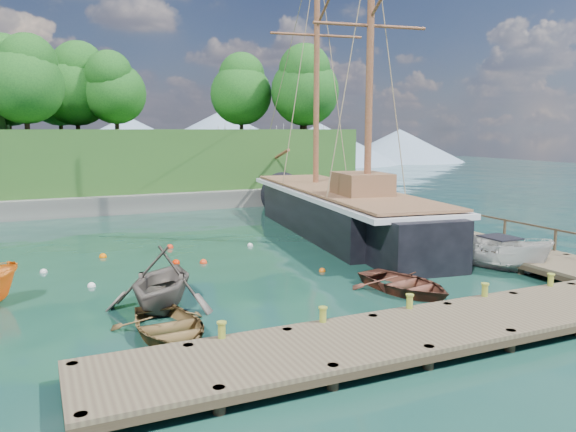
% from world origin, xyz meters
% --- Properties ---
extents(ground, '(160.00, 160.00, 0.00)m').
position_xyz_m(ground, '(0.00, 0.00, 0.00)').
color(ground, '#113225').
rests_on(ground, ground).
extents(dock_near, '(20.00, 3.20, 1.10)m').
position_xyz_m(dock_near, '(2.00, -6.50, 0.43)').
color(dock_near, brown).
rests_on(dock_near, ground).
extents(dock_east, '(3.20, 24.00, 1.10)m').
position_xyz_m(dock_east, '(11.50, 7.00, 0.43)').
color(dock_east, brown).
rests_on(dock_east, ground).
extents(bollard_0, '(0.26, 0.26, 0.45)m').
position_xyz_m(bollard_0, '(-4.00, -5.10, 0.00)').
color(bollard_0, olive).
rests_on(bollard_0, ground).
extents(bollard_1, '(0.26, 0.26, 0.45)m').
position_xyz_m(bollard_1, '(-1.00, -5.10, 0.00)').
color(bollard_1, olive).
rests_on(bollard_1, ground).
extents(bollard_2, '(0.26, 0.26, 0.45)m').
position_xyz_m(bollard_2, '(2.00, -5.10, 0.00)').
color(bollard_2, olive).
rests_on(bollard_2, ground).
extents(bollard_3, '(0.26, 0.26, 0.45)m').
position_xyz_m(bollard_3, '(5.00, -5.10, 0.00)').
color(bollard_3, olive).
rests_on(bollard_3, ground).
extents(bollard_4, '(0.26, 0.26, 0.45)m').
position_xyz_m(bollard_4, '(8.00, -5.10, 0.00)').
color(bollard_4, olive).
rests_on(bollard_4, ground).
extents(rowboat_0, '(3.11, 4.22, 0.84)m').
position_xyz_m(rowboat_0, '(-4.92, -2.91, 0.00)').
color(rowboat_0, brown).
rests_on(rowboat_0, ground).
extents(rowboat_1, '(5.22, 5.46, 2.24)m').
position_xyz_m(rowboat_1, '(-4.55, -0.11, 0.00)').
color(rowboat_1, '#5D544C').
rests_on(rowboat_1, ground).
extents(rowboat_2, '(3.61, 4.53, 0.84)m').
position_xyz_m(rowboat_2, '(4.15, -1.93, 0.00)').
color(rowboat_2, brown).
rests_on(rowboat_2, ground).
extents(cabin_boat_white, '(3.21, 4.81, 1.74)m').
position_xyz_m(cabin_boat_white, '(9.89, -0.81, 0.00)').
color(cabin_boat_white, silver).
rests_on(cabin_boat_white, ground).
extents(schooner, '(7.53, 27.48, 20.16)m').
position_xyz_m(schooner, '(7.82, 9.68, 1.12)').
color(schooner, black).
rests_on(schooner, ground).
extents(mooring_buoy_0, '(0.31, 0.31, 0.31)m').
position_xyz_m(mooring_buoy_0, '(-6.49, 3.64, 0.00)').
color(mooring_buoy_0, white).
rests_on(mooring_buoy_0, ground).
extents(mooring_buoy_1, '(0.35, 0.35, 0.35)m').
position_xyz_m(mooring_buoy_1, '(-2.64, 6.05, 0.00)').
color(mooring_buoy_1, red).
rests_on(mooring_buoy_1, ground).
extents(mooring_buoy_2, '(0.34, 0.34, 0.34)m').
position_xyz_m(mooring_buoy_2, '(-1.48, 5.60, 0.00)').
color(mooring_buoy_2, red).
rests_on(mooring_buoy_2, ground).
extents(mooring_buoy_3, '(0.29, 0.29, 0.29)m').
position_xyz_m(mooring_buoy_3, '(1.79, 8.27, 0.00)').
color(mooring_buoy_3, silver).
rests_on(mooring_buoy_3, ground).
extents(mooring_buoy_4, '(0.36, 0.36, 0.36)m').
position_xyz_m(mooring_buoy_4, '(-5.52, 8.70, 0.00)').
color(mooring_buoy_4, '#EE6700').
rests_on(mooring_buoy_4, ground).
extents(mooring_buoy_5, '(0.35, 0.35, 0.35)m').
position_xyz_m(mooring_buoy_5, '(-2.13, 9.53, 0.00)').
color(mooring_buoy_5, red).
rests_on(mooring_buoy_5, ground).
extents(mooring_buoy_6, '(0.31, 0.31, 0.31)m').
position_xyz_m(mooring_buoy_6, '(-8.14, 6.73, 0.00)').
color(mooring_buoy_6, silver).
rests_on(mooring_buoy_6, ground).
extents(mooring_buoy_7, '(0.29, 0.29, 0.29)m').
position_xyz_m(mooring_buoy_7, '(2.74, 2.02, 0.00)').
color(mooring_buoy_7, orange).
rests_on(mooring_buoy_7, ground).
extents(distant_ridge, '(117.00, 40.00, 10.00)m').
position_xyz_m(distant_ridge, '(4.30, 70.00, 4.35)').
color(distant_ridge, '#728CA5').
rests_on(distant_ridge, ground).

